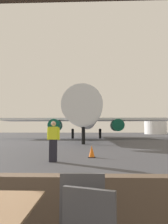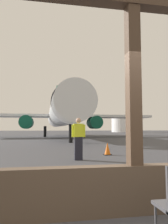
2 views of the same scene
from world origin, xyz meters
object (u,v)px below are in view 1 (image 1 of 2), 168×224
ground_crew_worker (53,141)px  traffic_cone (92,152)px  cafe_chair_side_extra (82,223)px  fuel_storage_tank (155,127)px  airplane (86,118)px

ground_crew_worker → traffic_cone: (1.66, 1.44, -0.62)m
traffic_cone → ground_crew_worker: bearing=-139.1°
cafe_chair_side_extra → fuel_storage_tank: bearing=71.1°
airplane → traffic_cone: (0.76, -22.06, -3.24)m
airplane → fuel_storage_tank: size_ratio=3.85×
cafe_chair_side_extra → ground_crew_worker: bearing=103.0°
cafe_chair_side_extra → traffic_cone: (0.14, 8.08, -0.27)m
airplane → ground_crew_worker: airplane is taller
cafe_chair_side_extra → airplane: size_ratio=0.03×
cafe_chair_side_extra → traffic_cone: bearing=89.0°
ground_crew_worker → traffic_cone: ground_crew_worker is taller
traffic_cone → fuel_storage_tank: fuel_storage_tank is taller
fuel_storage_tank → cafe_chair_side_extra: bearing=-108.9°
airplane → traffic_cone: bearing=-88.0°
ground_crew_worker → fuel_storage_tank: fuel_storage_tank is taller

